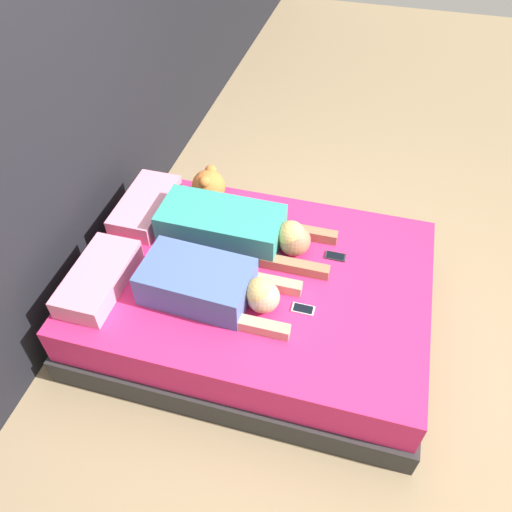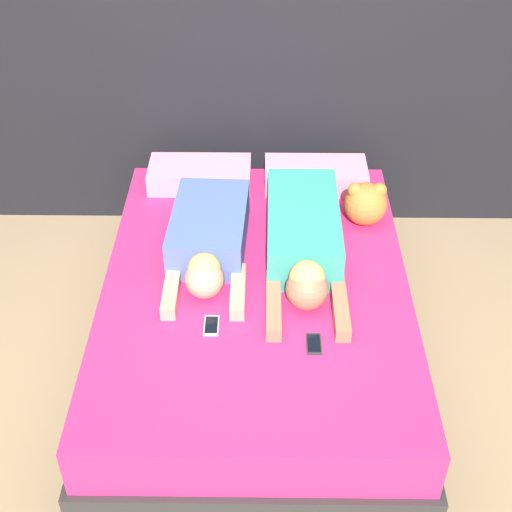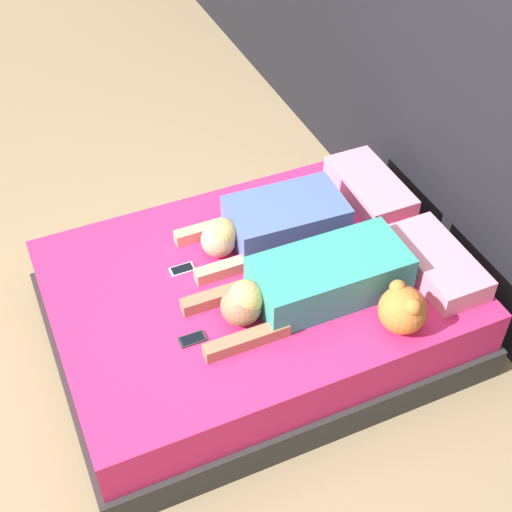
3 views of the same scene
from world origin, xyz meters
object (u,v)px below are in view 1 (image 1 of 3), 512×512
(pillow_head_left, at_px, (98,278))
(person_right, at_px, (237,228))
(pillow_head_right, at_px, (146,206))
(plush_toy, at_px, (208,186))
(person_left, at_px, (211,285))
(bed, at_px, (256,297))
(cell_phone_right, at_px, (335,256))
(cell_phone_left, at_px, (303,309))

(pillow_head_left, relative_size, person_right, 0.53)
(pillow_head_right, height_order, person_right, person_right)
(plush_toy, bearing_deg, person_left, -160.04)
(bed, height_order, person_left, person_left)
(pillow_head_left, bearing_deg, bed, -68.69)
(person_right, bearing_deg, pillow_head_left, 130.50)
(pillow_head_left, distance_m, person_left, 0.68)
(person_right, distance_m, cell_phone_right, 0.65)
(pillow_head_left, relative_size, cell_phone_right, 4.57)
(cell_phone_left, bearing_deg, plush_toy, 46.67)
(pillow_head_left, bearing_deg, pillow_head_right, 0.00)
(person_left, bearing_deg, person_right, -0.87)
(person_left, distance_m, cell_phone_right, 0.83)
(pillow_head_right, xyz_separation_m, cell_phone_right, (-0.08, -1.32, -0.06))
(cell_phone_left, height_order, plush_toy, plush_toy)
(person_right, distance_m, cell_phone_left, 0.69)
(bed, relative_size, cell_phone_left, 16.59)
(cell_phone_right, bearing_deg, person_right, 92.12)
(bed, bearing_deg, person_right, 38.61)
(bed, distance_m, person_left, 0.46)
(cell_phone_left, xyz_separation_m, plush_toy, (0.79, 0.84, 0.12))
(cell_phone_right, bearing_deg, bed, 120.52)
(bed, distance_m, plush_toy, 0.85)
(plush_toy, bearing_deg, pillow_head_right, 123.84)
(bed, relative_size, pillow_head_left, 3.63)
(person_left, bearing_deg, cell_phone_right, -51.80)
(person_right, xyz_separation_m, cell_phone_left, (-0.44, -0.53, -0.10))
(bed, bearing_deg, pillow_head_right, 68.69)
(person_right, relative_size, cell_phone_right, 8.62)
(pillow_head_right, height_order, cell_phone_right, pillow_head_right)
(person_right, bearing_deg, bed, -141.39)
(person_left, relative_size, plush_toy, 3.68)
(person_right, height_order, plush_toy, plush_toy)
(bed, xyz_separation_m, person_right, (0.24, 0.19, 0.35))
(cell_phone_left, height_order, cell_phone_right, same)
(bed, height_order, cell_phone_left, cell_phone_left)
(cell_phone_left, distance_m, cell_phone_right, 0.48)
(bed, xyz_separation_m, pillow_head_left, (-0.34, 0.87, 0.30))
(person_left, bearing_deg, pillow_head_right, 48.96)
(bed, xyz_separation_m, plush_toy, (0.59, 0.50, 0.36))
(person_right, height_order, cell_phone_right, person_right)
(person_right, bearing_deg, plush_toy, 41.72)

